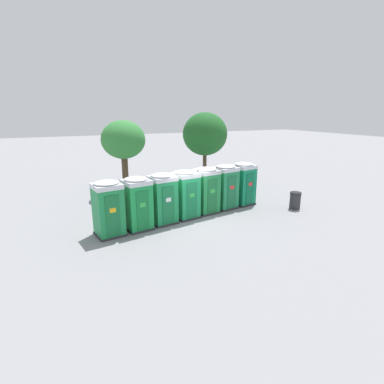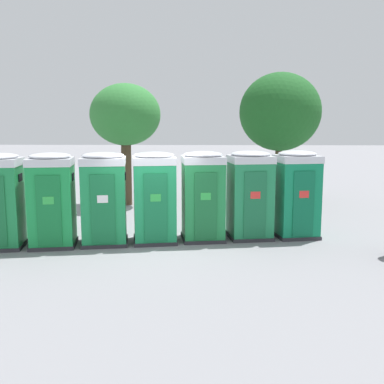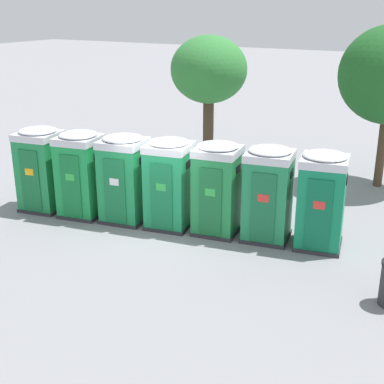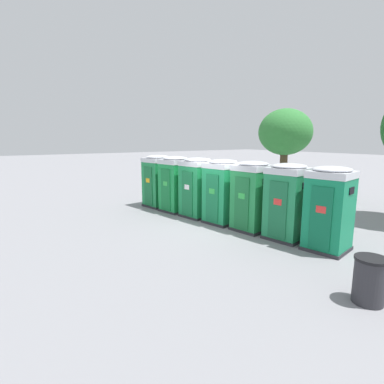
{
  "view_description": "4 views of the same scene",
  "coord_description": "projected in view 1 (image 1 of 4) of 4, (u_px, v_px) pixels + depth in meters",
  "views": [
    {
      "loc": [
        -6.07,
        -13.36,
        5.45
      ],
      "look_at": [
        0.33,
        0.49,
        1.32
      ],
      "focal_mm": 28.0,
      "sensor_mm": 36.0,
      "label": 1
    },
    {
      "loc": [
        1.41,
        -11.92,
        3.29
      ],
      "look_at": [
        0.97,
        0.6,
        1.39
      ],
      "focal_mm": 42.0,
      "sensor_mm": 36.0,
      "label": 2
    },
    {
      "loc": [
        7.33,
        -11.53,
        6.01
      ],
      "look_at": [
        0.58,
        0.53,
        1.09
      ],
      "focal_mm": 50.0,
      "sensor_mm": 36.0,
      "label": 3
    },
    {
      "loc": [
        8.91,
        -7.05,
        3.33
      ],
      "look_at": [
        -1.77,
        0.12,
        1.02
      ],
      "focal_mm": 28.0,
      "sensor_mm": 36.0,
      "label": 4
    }
  ],
  "objects": [
    {
      "name": "portapotty_0",
      "position": [
        108.0,
        208.0,
        13.29
      ],
      "size": [
        1.38,
        1.38,
        2.54
      ],
      "color": "#2D2D33",
      "rests_on": "ground"
    },
    {
      "name": "portapotty_4",
      "position": [
        206.0,
        190.0,
        16.37
      ],
      "size": [
        1.34,
        1.35,
        2.54
      ],
      "color": "#2D2D33",
      "rests_on": "ground"
    },
    {
      "name": "portapotty_3",
      "position": [
        186.0,
        194.0,
        15.57
      ],
      "size": [
        1.38,
        1.38,
        2.54
      ],
      "color": "#2D2D33",
      "rests_on": "ground"
    },
    {
      "name": "portapotty_1",
      "position": [
        137.0,
        203.0,
        14.01
      ],
      "size": [
        1.37,
        1.39,
        2.54
      ],
      "color": "#2D2D33",
      "rests_on": "ground"
    },
    {
      "name": "portapotty_5",
      "position": [
        225.0,
        186.0,
        17.14
      ],
      "size": [
        1.39,
        1.38,
        2.54
      ],
      "color": "#2D2D33",
      "rests_on": "ground"
    },
    {
      "name": "trash_can",
      "position": [
        295.0,
        200.0,
        17.18
      ],
      "size": [
        0.64,
        0.64,
        0.98
      ],
      "color": "#2D2D33",
      "rests_on": "ground"
    },
    {
      "name": "street_tree_0",
      "position": [
        123.0,
        140.0,
        19.34
      ],
      "size": [
        2.83,
        2.83,
        4.91
      ],
      "color": "#4C3826",
      "rests_on": "ground"
    },
    {
      "name": "portapotty_2",
      "position": [
        163.0,
        198.0,
        14.8
      ],
      "size": [
        1.39,
        1.38,
        2.54
      ],
      "color": "#2D2D33",
      "rests_on": "ground"
    },
    {
      "name": "ground_plane",
      "position": [
        190.0,
        219.0,
        15.58
      ],
      "size": [
        120.0,
        120.0,
        0.0
      ],
      "primitive_type": "plane",
      "color": "gray"
    },
    {
      "name": "street_tree_1",
      "position": [
        205.0,
        134.0,
        22.43
      ],
      "size": [
        3.33,
        3.33,
        5.39
      ],
      "color": "#4C3826",
      "rests_on": "ground"
    },
    {
      "name": "portapotty_6",
      "position": [
        243.0,
        183.0,
        17.87
      ],
      "size": [
        1.37,
        1.39,
        2.54
      ],
      "color": "#2D2D33",
      "rests_on": "ground"
    }
  ]
}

